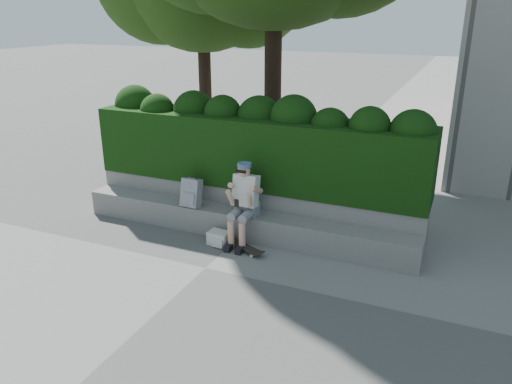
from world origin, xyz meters
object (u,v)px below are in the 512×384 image
at_px(person, 244,200).
at_px(backpack_plaid, 191,193).
at_px(skateboard, 245,247).
at_px(backpack_ground, 219,238).

bearing_deg(person, backpack_plaid, 175.56).
relative_size(skateboard, backpack_plaid, 1.46).
height_order(person, skateboard, person).
relative_size(backpack_plaid, backpack_ground, 1.44).
bearing_deg(backpack_ground, skateboard, -2.20).
relative_size(person, backpack_ground, 4.03).
distance_m(backpack_plaid, backpack_ground, 0.97).
bearing_deg(backpack_plaid, backpack_ground, -22.21).
xyz_separation_m(backpack_plaid, backpack_ground, (0.69, -0.33, -0.59)).
xyz_separation_m(skateboard, backpack_ground, (-0.50, 0.05, 0.05)).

